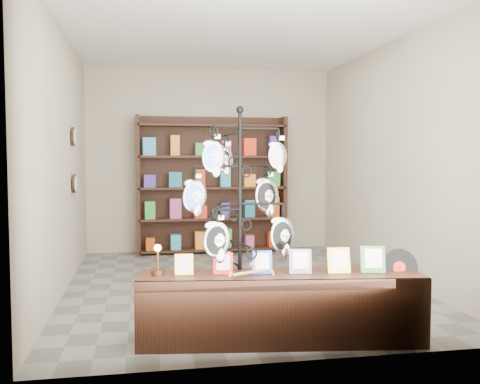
# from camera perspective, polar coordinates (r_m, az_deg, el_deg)

# --- Properties ---
(ground) EXTENTS (5.00, 5.00, 0.00)m
(ground) POSITION_cam_1_polar(r_m,az_deg,el_deg) (6.56, -0.33, -9.82)
(ground) COLOR slate
(ground) RESTS_ON ground
(room_envelope) EXTENTS (5.00, 5.00, 5.00)m
(room_envelope) POSITION_cam_1_polar(r_m,az_deg,el_deg) (6.39, -0.33, 6.54)
(room_envelope) COLOR #B9AF95
(room_envelope) RESTS_ON ground
(display_tree) EXTENTS (1.05, 1.05, 1.96)m
(display_tree) POSITION_cam_1_polar(r_m,az_deg,el_deg) (4.53, 0.00, -1.32)
(display_tree) COLOR black
(display_tree) RESTS_ON ground
(front_shelf) EXTENTS (2.38, 0.78, 0.83)m
(front_shelf) POSITION_cam_1_polar(r_m,az_deg,el_deg) (4.54, 4.39, -12.19)
(front_shelf) COLOR black
(front_shelf) RESTS_ON ground
(back_shelving) EXTENTS (2.42, 0.36, 2.20)m
(back_shelving) POSITION_cam_1_polar(r_m,az_deg,el_deg) (8.67, -2.99, 0.33)
(back_shelving) COLOR black
(back_shelving) RESTS_ON ground
(wall_clocks) EXTENTS (0.03, 0.24, 0.84)m
(wall_clocks) POSITION_cam_1_polar(r_m,az_deg,el_deg) (7.14, -17.30, 3.25)
(wall_clocks) COLOR black
(wall_clocks) RESTS_ON ground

